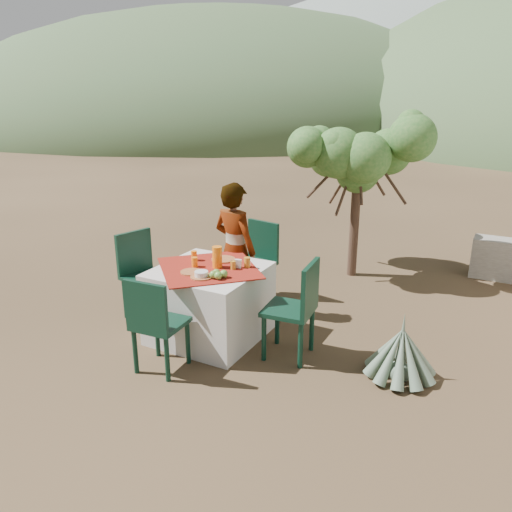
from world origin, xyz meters
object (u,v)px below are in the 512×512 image
Objects in this scene: chair_far at (257,257)px; chair_left at (142,271)px; juice_pitcher at (217,257)px; chair_right at (297,306)px; shrub_tree at (364,164)px; agave at (401,353)px; table at (210,302)px; person at (235,250)px; chair_near at (155,321)px.

chair_far is 1.39m from chair_left.
chair_left is at bearing 178.06° from juice_pitcher.
chair_far is at bearing 96.11° from juice_pitcher.
shrub_tree is at bearing 178.57° from chair_right.
shrub_tree is at bearing -21.12° from chair_left.
agave is 1.96m from juice_pitcher.
person is at bearing 96.25° from table.
agave is (0.96, 0.11, -0.30)m from chair_right.
chair_left is (-0.92, 0.91, 0.03)m from chair_near.
juice_pitcher is at bearing -77.86° from chair_left.
agave is at bearing -157.90° from chair_near.
chair_right reaches higher than table.
juice_pitcher is at bearing 115.30° from person.
chair_right is 1.02m from agave.
shrub_tree is at bearing 115.17° from agave.
chair_far is at bearing 153.32° from agave.
shrub_tree reaches higher than chair_near.
chair_right is (1.01, -1.10, 0.00)m from chair_far.
chair_far is 1.94m from shrub_tree.
chair_near is at bearing -120.59° from chair_left.
chair_far is 0.63× the size of person.
chair_right is at bearing -37.11° from chair_far.
chair_right is 1.23m from person.
person reaches higher than juice_pitcher.
juice_pitcher is (0.11, 0.87, 0.36)m from chair_near.
agave is at bearing 90.92° from chair_right.
chair_far is at bearing -93.73° from chair_near.
juice_pitcher is at bearing -105.93° from shrub_tree.
chair_far reaches higher than agave.
person is at bearing -92.44° from chair_near.
person is at bearing -83.57° from chair_far.
chair_left is 1.08m from juice_pitcher.
agave is 3.17× the size of juice_pitcher.
juice_pitcher is at bearing -96.79° from chair_right.
juice_pitcher is (-0.72, -2.51, -0.67)m from shrub_tree.
chair_left is 0.50× the size of shrub_tree.
chair_far is at bearing 91.95° from table.
shrub_tree reaches higher than person.
juice_pitcher is at bearing -101.12° from chair_near.
chair_near is 3.63m from shrub_tree.
person reaches higher than chair_right.
chair_left is 3.19m from shrub_tree.
chair_near is (-0.03, -0.83, 0.13)m from table.
table is 0.84m from chair_near.
chair_right is 0.64× the size of person.
agave is (2.89, 0.05, -0.31)m from chair_left.
agave is (1.93, 0.13, -0.15)m from table.
chair_left is 1.92m from chair_right.
chair_left is at bearing -125.19° from shrub_tree.
chair_right is at bearing 1.23° from table.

